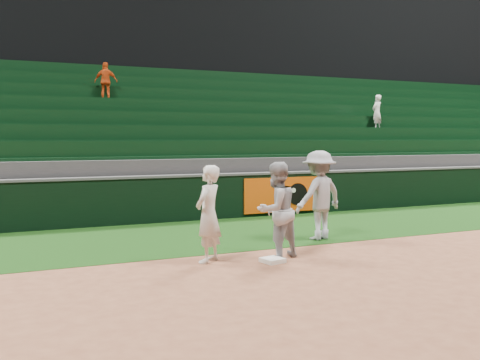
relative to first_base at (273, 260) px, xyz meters
name	(u,v)px	position (x,y,z in m)	size (l,w,h in m)	color
ground	(271,261)	(0.03, 0.11, -0.04)	(70.00, 70.00, 0.00)	brown
foul_grass	(213,234)	(0.03, 3.11, -0.04)	(36.00, 4.20, 0.01)	black
upper_deck	(104,58)	(0.03, 17.56, 5.96)	(40.00, 12.00, 12.00)	black
first_base	(273,260)	(0.00, 0.00, 0.00)	(0.36, 0.36, 0.08)	white
first_baseman	(208,214)	(-1.05, 0.48, 0.84)	(0.64, 0.42, 1.75)	silver
baserunner	(276,210)	(0.21, 0.27, 0.86)	(0.87, 0.68, 1.79)	#9C9EA6
base_coach	(319,195)	(1.92, 1.53, 0.94)	(1.26, 0.72, 1.95)	#9596A1
field_wall	(185,197)	(0.05, 5.31, 0.59)	(36.00, 0.45, 1.25)	black
stadium_seating	(149,154)	(0.02, 9.09, 1.66)	(36.00, 5.95, 4.85)	#313133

